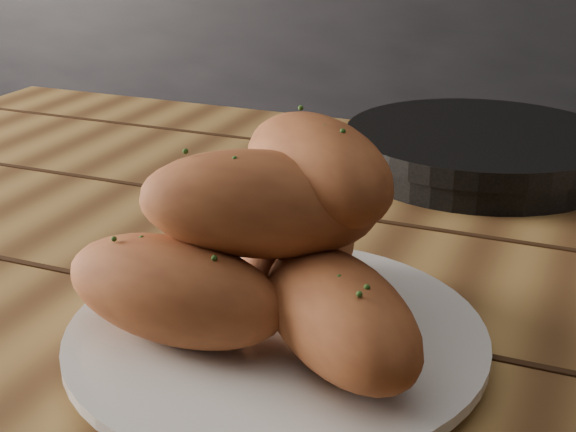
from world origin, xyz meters
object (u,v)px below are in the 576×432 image
at_px(plate, 277,339).
at_px(table, 411,383).
at_px(bread_rolls, 276,245).
at_px(skillet, 482,149).

bearing_deg(plate, table, 67.47).
bearing_deg(bread_rolls, table, 66.51).
height_order(table, skillet, skillet).
relative_size(table, plate, 5.29).
relative_size(table, bread_rolls, 5.49).
relative_size(plate, skillet, 0.65).
distance_m(bread_rolls, skillet, 0.44).
xyz_separation_m(table, plate, (-0.06, -0.15, 0.11)).
distance_m(plate, bread_rolls, 0.07).
bearing_deg(table, plate, -112.53).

